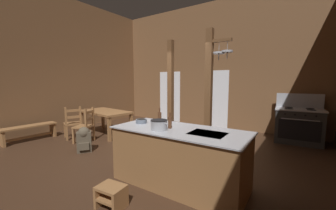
{
  "coord_description": "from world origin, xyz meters",
  "views": [
    {
      "loc": [
        3.02,
        -3.39,
        1.68
      ],
      "look_at": [
        -0.01,
        1.02,
        1.03
      ],
      "focal_mm": 21.49,
      "sensor_mm": 36.0,
      "label": 1
    }
  ],
  "objects": [
    {
      "name": "stockpot_on_counter",
      "position": [
        1.17,
        -0.94,
        0.99
      ],
      "size": [
        0.33,
        0.26,
        0.16
      ],
      "color": "#A8AAB2",
      "rests_on": "kitchen_island"
    },
    {
      "name": "stove_range",
      "position": [
        2.91,
        3.03,
        0.48
      ],
      "size": [
        1.2,
        0.89,
        1.32
      ],
      "color": "#2D2D2D",
      "rests_on": "ground_plane"
    },
    {
      "name": "wall_back",
      "position": [
        0.0,
        3.66,
        2.22
      ],
      "size": [
        8.28,
        0.14,
        4.45
      ],
      "primitive_type": "cube",
      "color": "brown",
      "rests_on": "ground_plane"
    },
    {
      "name": "support_post_with_pot_rack",
      "position": [
        1.26,
        0.82,
        1.51
      ],
      "size": [
        0.58,
        0.25,
        2.8
      ],
      "color": "brown",
      "rests_on": "ground_plane"
    },
    {
      "name": "wall_left",
      "position": [
        -3.81,
        0.0,
        2.22
      ],
      "size": [
        0.14,
        7.98,
        4.45
      ],
      "primitive_type": "cube",
      "color": "brown",
      "rests_on": "ground_plane"
    },
    {
      "name": "step_stool",
      "position": [
        0.99,
        -1.76,
        0.18
      ],
      "size": [
        0.39,
        0.32,
        0.3
      ],
      "color": "olive",
      "rests_on": "ground_plane"
    },
    {
      "name": "bottle_tall_on_counter",
      "position": [
        0.95,
        -0.63,
        1.03
      ],
      "size": [
        0.06,
        0.06,
        0.29
      ],
      "color": "#56331E",
      "rests_on": "kitchen_island"
    },
    {
      "name": "mixing_bowl_on_counter",
      "position": [
        0.59,
        -0.71,
        0.95
      ],
      "size": [
        0.2,
        0.2,
        0.07
      ],
      "color": "slate",
      "rests_on": "kitchen_island"
    },
    {
      "name": "backpack",
      "position": [
        -1.23,
        -0.71,
        0.31
      ],
      "size": [
        0.39,
        0.39,
        0.6
      ],
      "color": "#4C4233",
      "rests_on": "ground_plane"
    },
    {
      "name": "dining_table",
      "position": [
        -2.15,
        0.64,
        0.65
      ],
      "size": [
        1.78,
        1.07,
        0.74
      ],
      "color": "olive",
      "rests_on": "ground_plane"
    },
    {
      "name": "bench_along_left_wall",
      "position": [
        -3.29,
        -1.06,
        0.3
      ],
      "size": [
        0.41,
        1.37,
        0.44
      ],
      "color": "olive",
      "rests_on": "ground_plane"
    },
    {
      "name": "ladderback_chair_by_post",
      "position": [
        -2.52,
        -0.23,
        0.45
      ],
      "size": [
        0.57,
        0.57,
        0.95
      ],
      "color": "olive",
      "rests_on": "ground_plane"
    },
    {
      "name": "glazed_panel_back_right",
      "position": [
        0.37,
        3.58,
        1.02
      ],
      "size": [
        0.84,
        0.01,
        2.05
      ],
      "primitive_type": "cube",
      "color": "white",
      "rests_on": "ground_plane"
    },
    {
      "name": "glazed_door_back_left",
      "position": [
        -1.68,
        3.58,
        1.02
      ],
      "size": [
        1.0,
        0.01,
        2.05
      ],
      "primitive_type": "cube",
      "color": "white",
      "rests_on": "ground_plane"
    },
    {
      "name": "ladderback_chair_near_window",
      "position": [
        -1.9,
        -0.23,
        0.45
      ],
      "size": [
        0.59,
        0.59,
        0.95
      ],
      "color": "olive",
      "rests_on": "ground_plane"
    },
    {
      "name": "ground_plane",
      "position": [
        0.0,
        0.0,
        -0.05
      ],
      "size": [
        8.28,
        7.98,
        0.1
      ],
      "primitive_type": "cube",
      "color": "#382316"
    },
    {
      "name": "kitchen_island",
      "position": [
        1.41,
        -0.71,
        0.46
      ],
      "size": [
        2.18,
        1.01,
        0.91
      ],
      "color": "olive",
      "rests_on": "ground_plane"
    },
    {
      "name": "bottle_short_on_counter",
      "position": [
        1.25,
        -0.75,
        1.02
      ],
      "size": [
        0.06,
        0.06,
        0.25
      ],
      "color": "#56331E",
      "rests_on": "kitchen_island"
    },
    {
      "name": "support_post_center",
      "position": [
        -0.16,
        1.38,
        1.4
      ],
      "size": [
        0.14,
        0.14,
        2.8
      ],
      "color": "brown",
      "rests_on": "ground_plane"
    }
  ]
}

